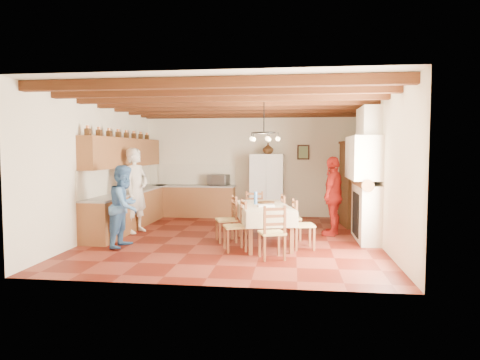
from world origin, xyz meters
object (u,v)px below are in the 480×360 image
object	(u,v)px
chair_end_near	(272,232)
microwave	(218,180)
dining_table	(264,209)
chair_right_near	(303,224)
chair_end_far	(254,213)
chair_right_far	(291,217)
refrigerator	(267,186)
chair_left_near	(235,225)
person_man	(136,190)
person_woman_red	(333,196)
chair_left_far	(226,219)
person_woman_blue	(125,206)
hutch	(352,184)

from	to	relation	value
chair_end_near	microwave	xyz separation A→B (m)	(-1.75, 4.56, 0.58)
dining_table	chair_end_near	bearing A→B (deg)	-78.68
chair_right_near	microwave	distance (m)	4.41
dining_table	chair_end_far	bearing A→B (deg)	104.44
chair_right_far	dining_table	bearing A→B (deg)	125.98
chair_end_far	chair_right_near	bearing A→B (deg)	-58.50
refrigerator	chair_end_near	xyz separation A→B (m)	(0.35, -4.42, -0.42)
chair_left_near	person_man	world-z (taller)	person_man
chair_right_near	person_woman_red	size ratio (longest dim) A/B	0.54
dining_table	chair_left_far	size ratio (longest dim) A/B	2.10
person_man	chair_left_far	bearing A→B (deg)	-92.13
person_woman_blue	microwave	size ratio (longest dim) A/B	2.85
dining_table	person_man	size ratio (longest dim) A/B	1.03
dining_table	chair_right_far	bearing A→B (deg)	46.05
chair_end_far	hutch	bearing A→B (deg)	23.66
chair_left_near	chair_end_near	size ratio (longest dim) A/B	1.00
chair_right_near	person_woman_blue	size ratio (longest dim) A/B	0.59
chair_right_far	chair_left_near	bearing A→B (deg)	127.48
chair_right_near	chair_end_far	world-z (taller)	same
refrigerator	chair_left_near	bearing A→B (deg)	-94.09
chair_left_far	person_man	world-z (taller)	person_man
person_woman_red	microwave	size ratio (longest dim) A/B	3.13
chair_right_far	microwave	xyz separation A→B (m)	(-2.07, 2.88, 0.58)
chair_left_far	person_woman_red	xyz separation A→B (m)	(2.27, 0.99, 0.40)
person_woman_red	chair_left_far	bearing A→B (deg)	-44.46
hutch	chair_left_far	world-z (taller)	hutch
chair_end_near	person_woman_blue	world-z (taller)	person_woman_blue
chair_end_near	refrigerator	bearing A→B (deg)	-104.63
chair_right_far	chair_right_near	bearing A→B (deg)	-173.58
chair_right_far	chair_end_near	bearing A→B (deg)	159.13
chair_left_far	person_woman_blue	size ratio (longest dim) A/B	0.59
refrigerator	person_woman_blue	world-z (taller)	refrigerator
refrigerator	person_woman_blue	xyz separation A→B (m)	(-2.58, -3.83, -0.09)
chair_left_far	chair_right_near	distance (m)	1.64
chair_end_near	person_woman_blue	bearing A→B (deg)	-30.60
refrigerator	microwave	world-z (taller)	refrigerator
chair_left_far	microwave	bearing A→B (deg)	171.90
chair_end_far	microwave	world-z (taller)	microwave
refrigerator	person_woman_red	xyz separation A→B (m)	(1.61, -2.14, -0.02)
refrigerator	chair_end_near	bearing A→B (deg)	-84.00
person_woman_blue	chair_right_near	bearing A→B (deg)	-81.06
chair_right_far	chair_end_far	world-z (taller)	same
refrigerator	chair_left_far	distance (m)	3.22
dining_table	chair_left_far	distance (m)	0.85
dining_table	person_woman_red	bearing A→B (deg)	38.26
chair_left_near	person_man	xyz separation A→B (m)	(-2.51, 1.51, 0.50)
person_woman_red	chair_left_near	bearing A→B (deg)	-26.59
hutch	person_woman_red	size ratio (longest dim) A/B	1.21
chair_left_near	chair_left_far	xyz separation A→B (m)	(-0.28, 0.76, 0.00)
chair_right_near	refrigerator	bearing A→B (deg)	3.79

